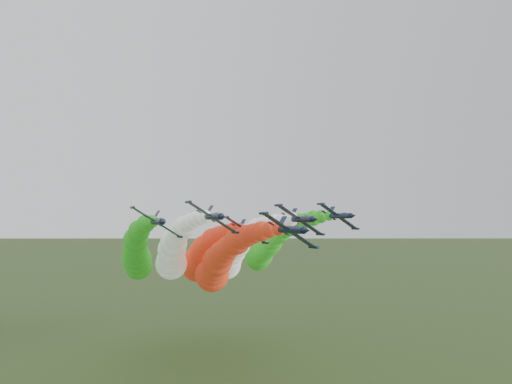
% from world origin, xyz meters
% --- Properties ---
extents(jet_lead, '(17.37, 73.48, 21.39)m').
position_xyz_m(jet_lead, '(7.54, 27.55, 27.84)').
color(jet_lead, '#111A33').
rests_on(jet_lead, ground).
extents(jet_inner_left, '(17.31, 73.43, 21.33)m').
position_xyz_m(jet_inner_left, '(-0.40, 42.80, 29.74)').
color(jet_inner_left, '#111A33').
rests_on(jet_inner_left, ground).
extents(jet_inner_right, '(17.30, 73.42, 21.32)m').
position_xyz_m(jet_inner_right, '(15.97, 40.31, 29.26)').
color(jet_inner_right, '#111A33').
rests_on(jet_inner_right, ground).
extents(jet_outer_left, '(16.82, 72.94, 20.84)m').
position_xyz_m(jet_outer_left, '(-9.05, 48.94, 29.18)').
color(jet_outer_left, '#111A33').
rests_on(jet_outer_left, ground).
extents(jet_outer_right, '(17.02, 73.14, 21.04)m').
position_xyz_m(jet_outer_right, '(31.33, 50.37, 30.28)').
color(jet_outer_right, '#111A33').
rests_on(jet_outer_right, ground).
extents(jet_trail, '(17.11, 73.23, 21.13)m').
position_xyz_m(jet_trail, '(10.33, 52.50, 27.54)').
color(jet_trail, '#111A33').
rests_on(jet_trail, ground).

